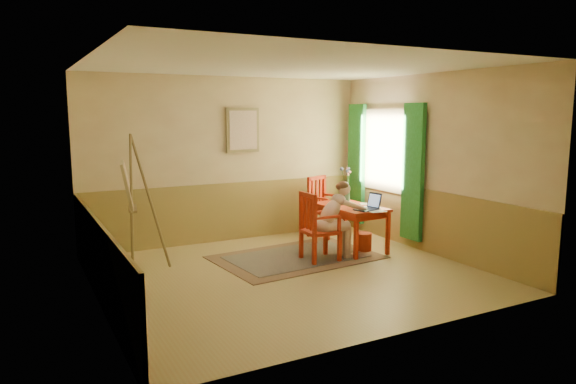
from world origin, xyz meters
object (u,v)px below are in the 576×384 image
chair_left (317,227)px  laptop (369,206)px  chair_back (324,207)px  easel (130,190)px  figure (335,217)px  table (350,211)px

chair_left → laptop: bearing=-5.4°
chair_back → easel: (-3.45, -0.50, 0.60)m
figure → laptop: bearing=-5.9°
laptop → easel: bearing=164.9°
chair_back → laptop: chair_back is taller
table → figure: size_ratio=1.04×
chair_back → figure: 1.51m
figure → laptop: size_ratio=2.62×
figure → chair_back: bearing=64.6°
chair_left → easel: easel is taller
table → figure: bearing=-146.0°
laptop → chair_back: bearing=87.5°
laptop → easel: easel is taller
table → chair_back: chair_back is taller
table → figure: figure is taller
figure → chair_left: bearing=175.6°
chair_left → chair_back: 1.63m
chair_left → laptop: 0.91m
table → easel: size_ratio=0.64×
chair_back → figure: (-0.64, -1.36, 0.12)m
chair_back → table: bearing=-96.4°
table → chair_back: (0.11, 1.00, -0.09)m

